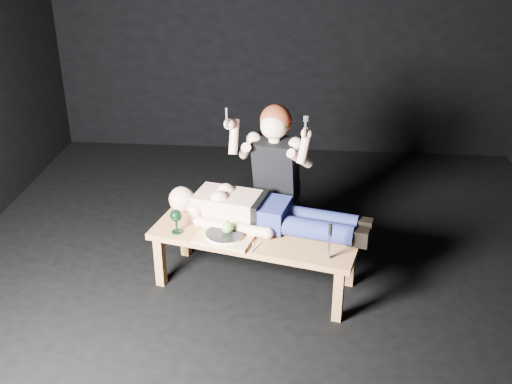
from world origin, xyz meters
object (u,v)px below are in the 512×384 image
lying_man (267,210)px  carving_knife (330,242)px  kneeling_woman (279,178)px  goblet (176,221)px  table (255,259)px  serving_tray (225,237)px

lying_man → carving_knife: carving_knife is taller
kneeling_woman → goblet: 0.90m
table → serving_tray: 0.33m
goblet → kneeling_woman: bearing=38.5°
table → goblet: bearing=-161.1°
lying_man → kneeling_woman: (0.06, 0.39, 0.08)m
serving_tray → goblet: goblet is taller
serving_tray → carving_knife: (0.73, -0.19, 0.12)m
lying_man → goblet: 0.66m
kneeling_woman → serving_tray: size_ratio=3.30×
lying_man → carving_knife: bearing=-29.6°
lying_man → serving_tray: size_ratio=3.58×
table → goblet: 0.65m
goblet → carving_knife: size_ratio=0.70×
lying_man → serving_tray: bearing=-127.8°
table → goblet: (-0.56, -0.05, 0.32)m
table → serving_tray: bearing=-138.7°
lying_man → goblet: bearing=-151.7°
table → kneeling_woman: kneeling_woman is taller
goblet → carving_knife: bearing=-12.9°
table → kneeling_woman: size_ratio=1.13×
table → kneeling_woman: 0.68m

